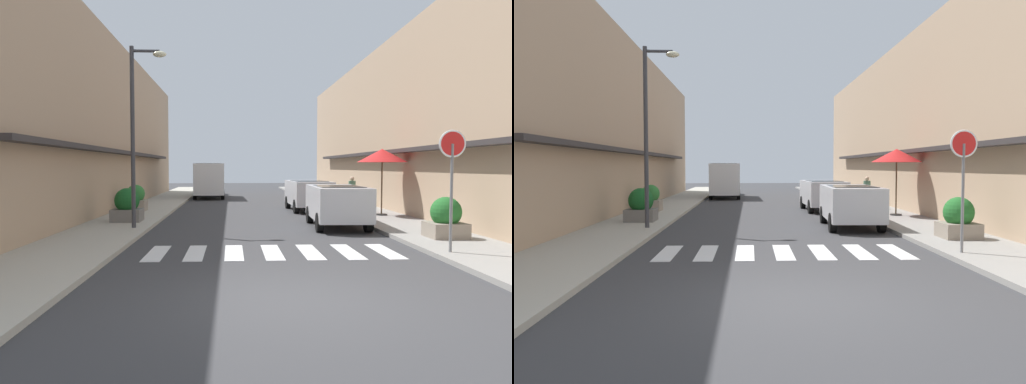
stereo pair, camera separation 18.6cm
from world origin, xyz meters
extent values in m
plane|color=#38383A|center=(0.00, 14.98, 0.00)|extent=(82.42, 82.42, 0.00)
cube|color=#ADA899|center=(-5.03, 14.98, 0.06)|extent=(2.56, 52.45, 0.12)
cube|color=gray|center=(5.03, 14.98, 0.06)|extent=(2.56, 52.45, 0.12)
cube|color=tan|center=(-8.81, 15.86, 4.02)|extent=(5.00, 35.72, 8.05)
cube|color=#332D2D|center=(-6.06, 15.86, 2.80)|extent=(0.50, 25.00, 0.16)
cube|color=tan|center=(8.81, 15.86, 4.04)|extent=(5.00, 35.72, 8.09)
cube|color=#332D2D|center=(6.06, 15.86, 2.80)|extent=(0.50, 25.00, 0.16)
cube|color=silver|center=(-2.85, 4.37, 0.01)|extent=(0.45, 2.20, 0.01)
cube|color=silver|center=(-1.90, 4.37, 0.01)|extent=(0.45, 2.20, 0.01)
cube|color=silver|center=(-0.95, 4.37, 0.01)|extent=(0.45, 2.20, 0.01)
cube|color=silver|center=(0.00, 4.37, 0.01)|extent=(0.45, 2.20, 0.01)
cube|color=silver|center=(0.95, 4.37, 0.01)|extent=(0.45, 2.20, 0.01)
cube|color=silver|center=(1.90, 4.37, 0.01)|extent=(0.45, 2.20, 0.01)
cube|color=silver|center=(2.85, 4.37, 0.01)|extent=(0.45, 2.20, 0.01)
cube|color=silver|center=(2.70, 9.28, 0.89)|extent=(1.91, 4.06, 1.13)
cube|color=black|center=(2.70, 9.08, 1.19)|extent=(1.56, 2.29, 0.56)
cylinder|color=black|center=(1.96, 10.63, 0.32)|extent=(0.24, 0.65, 0.64)
cylinder|color=black|center=(3.54, 10.56, 0.32)|extent=(0.24, 0.65, 0.64)
cylinder|color=black|center=(1.85, 7.99, 0.32)|extent=(0.24, 0.65, 0.64)
cylinder|color=black|center=(3.44, 7.93, 0.32)|extent=(0.24, 0.65, 0.64)
cube|color=silver|center=(2.70, 15.71, 0.89)|extent=(1.85, 4.09, 1.13)
cube|color=black|center=(2.70, 15.51, 1.19)|extent=(1.53, 2.30, 0.56)
cylinder|color=black|center=(1.87, 17.02, 0.32)|extent=(0.24, 0.65, 0.64)
cylinder|color=black|center=(3.46, 17.06, 0.32)|extent=(0.24, 0.65, 0.64)
cylinder|color=black|center=(1.94, 14.35, 0.32)|extent=(0.24, 0.65, 0.64)
cylinder|color=black|center=(3.53, 14.39, 0.32)|extent=(0.24, 0.65, 0.64)
cube|color=silver|center=(-2.55, 25.67, 1.34)|extent=(2.15, 5.47, 2.03)
cube|color=black|center=(-2.55, 25.40, 2.09)|extent=(1.75, 3.08, 0.56)
cylinder|color=black|center=(-3.51, 27.42, 0.32)|extent=(0.24, 0.65, 0.64)
cylinder|color=black|center=(-1.72, 27.48, 0.32)|extent=(0.24, 0.65, 0.64)
cylinder|color=black|center=(-3.38, 23.86, 0.32)|extent=(0.24, 0.65, 0.64)
cylinder|color=black|center=(-1.59, 23.92, 0.32)|extent=(0.24, 0.65, 0.64)
cylinder|color=slate|center=(4.15, 3.54, 1.40)|extent=(0.07, 0.07, 2.55)
cylinder|color=red|center=(4.15, 3.54, 2.67)|extent=(0.64, 0.03, 0.64)
torus|color=white|center=(4.15, 3.54, 2.67)|extent=(0.65, 0.05, 0.65)
cylinder|color=#38383D|center=(-4.25, 8.58, 3.09)|extent=(0.14, 0.14, 5.94)
cylinder|color=#38383D|center=(-3.80, 8.58, 5.91)|extent=(0.90, 0.10, 0.10)
ellipsoid|color=beige|center=(-3.35, 8.58, 5.81)|extent=(0.44, 0.28, 0.20)
cylinder|color=#262626|center=(5.23, 12.27, 0.15)|extent=(0.48, 0.48, 0.06)
cylinder|color=#4C3823|center=(5.23, 12.27, 1.36)|extent=(0.06, 0.06, 2.48)
cone|color=red|center=(5.23, 12.27, 2.60)|extent=(2.08, 2.08, 0.55)
cube|color=gray|center=(5.08, 5.87, 0.33)|extent=(1.01, 1.01, 0.43)
sphere|color=#236628|center=(5.08, 5.87, 0.85)|extent=(0.86, 0.86, 0.86)
cube|color=slate|center=(-4.88, 10.55, 0.34)|extent=(1.07, 1.07, 0.45)
sphere|color=#195623|center=(-4.88, 10.55, 0.89)|extent=(0.92, 0.92, 0.92)
cube|color=gray|center=(-5.39, 14.79, 0.37)|extent=(0.94, 0.94, 0.50)
sphere|color=#2D7533|center=(-5.39, 14.79, 0.91)|extent=(0.83, 0.83, 0.83)
cylinder|color=#282B33|center=(4.81, 15.54, 0.50)|extent=(0.26, 0.26, 0.75)
cylinder|color=#4C7259|center=(4.81, 15.54, 1.17)|extent=(0.34, 0.34, 0.59)
sphere|color=tan|center=(4.81, 15.54, 1.57)|extent=(0.20, 0.20, 0.20)
camera|label=1|loc=(-1.01, -7.56, 2.13)|focal=34.01mm
camera|label=2|loc=(-0.82, -7.57, 2.13)|focal=34.01mm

